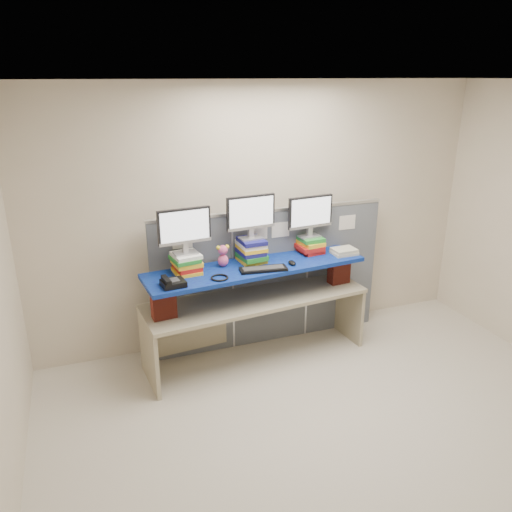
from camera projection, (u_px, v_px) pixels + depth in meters
name	position (u px, v px, depth m)	size (l,w,h in m)	color
room	(361.00, 284.00, 3.64)	(5.00, 4.00, 2.80)	beige
cubicle_partition	(270.00, 276.00, 5.43)	(2.60, 0.06, 1.53)	#50555E
desk	(256.00, 309.00, 5.14)	(2.36, 0.88, 0.70)	tan
brick_pier_left	(164.00, 303.00, 4.61)	(0.22, 0.12, 0.30)	maroon
brick_pier_right	(339.00, 270.00, 5.39)	(0.22, 0.12, 0.30)	maroon
blue_board	(256.00, 267.00, 4.98)	(2.24, 0.56, 0.04)	#090973
book_stack_left	(186.00, 263.00, 4.77)	(0.29, 0.31, 0.19)	yellow
book_stack_center	(251.00, 250.00, 5.04)	(0.28, 0.33, 0.24)	yellow
book_stack_right	(310.00, 244.00, 5.33)	(0.27, 0.32, 0.17)	red
monitor_left	(184.00, 228.00, 4.65)	(0.51, 0.16, 0.44)	#ACACB1
monitor_center	(251.00, 215.00, 4.91)	(0.51, 0.16, 0.44)	#ACACB1
monitor_right	(310.00, 214.00, 5.21)	(0.51, 0.16, 0.44)	#ACACB1
keyboard	(263.00, 269.00, 4.85)	(0.48, 0.21, 0.03)	black
mouse	(292.00, 263.00, 4.99)	(0.07, 0.12, 0.04)	black
desk_phone	(172.00, 283.00, 4.48)	(0.23, 0.21, 0.09)	black
headset	(220.00, 278.00, 4.65)	(0.17, 0.17, 0.02)	black
plush_toy	(223.00, 256.00, 4.92)	(0.13, 0.10, 0.22)	#D75286
binder_stack	(344.00, 251.00, 5.28)	(0.26, 0.21, 0.06)	beige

